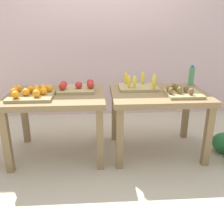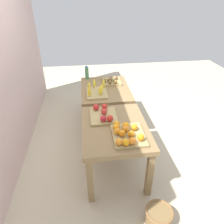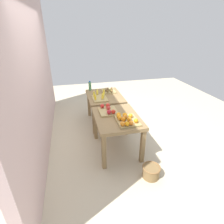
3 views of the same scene
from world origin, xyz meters
TOP-DOWN VIEW (x-y plane):
  - ground_plane at (0.00, 0.00)m, footprint 8.00×8.00m
  - display_table_left at (-0.56, 0.00)m, footprint 1.04×0.80m
  - display_table_right at (0.56, 0.00)m, footprint 1.04×0.80m
  - orange_bin at (-0.79, -0.11)m, footprint 0.45×0.36m
  - apple_bin at (-0.34, 0.12)m, footprint 0.42×0.34m
  - banana_crate at (0.36, 0.16)m, footprint 0.44×0.32m
  - kiwi_bin at (0.77, -0.14)m, footprint 0.36×0.32m
  - water_bottle at (1.02, 0.29)m, footprint 0.07×0.07m
  - watermelon_pile at (1.44, -0.24)m, footprint 0.60×0.67m
  - wicker_basket at (-1.40, -0.35)m, footprint 0.29×0.29m

SIDE VIEW (x-z plane):
  - ground_plane at x=0.00m, z-range 0.00..0.00m
  - wicker_basket at x=-1.40m, z-range 0.01..0.21m
  - watermelon_pile at x=1.44m, z-range 0.00..0.25m
  - display_table_left at x=-0.56m, z-range 0.26..0.98m
  - display_table_right at x=0.56m, z-range 0.26..0.98m
  - kiwi_bin at x=0.77m, z-range 0.70..0.80m
  - apple_bin at x=-0.34m, z-range 0.70..0.81m
  - banana_crate at x=0.36m, z-range 0.68..0.85m
  - orange_bin at x=-0.79m, z-range 0.71..0.82m
  - water_bottle at x=1.02m, z-range 0.71..0.95m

